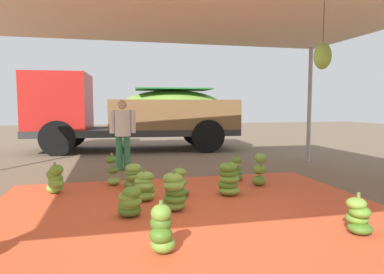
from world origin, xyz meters
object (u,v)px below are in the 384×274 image
at_px(banana_bunch_2, 134,177).
at_px(banana_bunch_9, 259,171).
at_px(banana_bunch_12, 130,202).
at_px(banana_bunch_5, 144,187).
at_px(worker_0, 123,129).
at_px(banana_bunch_3, 358,217).
at_px(cargo_truck_main, 129,111).
at_px(banana_bunch_7, 162,230).
at_px(banana_bunch_4, 55,180).
at_px(banana_bunch_0, 180,183).
at_px(banana_bunch_11, 229,180).
at_px(banana_bunch_10, 113,172).
at_px(banana_bunch_6, 174,193).
at_px(banana_bunch_8, 236,169).

bearing_deg(banana_bunch_2, banana_bunch_9, -6.69).
height_order(banana_bunch_2, banana_bunch_12, banana_bunch_2).
height_order(banana_bunch_5, worker_0, worker_0).
distance_m(banana_bunch_3, worker_0, 5.18).
relative_size(banana_bunch_2, worker_0, 0.31).
xyz_separation_m(cargo_truck_main, worker_0, (-0.33, -3.53, -0.34)).
bearing_deg(banana_bunch_7, banana_bunch_4, 116.93).
distance_m(banana_bunch_2, banana_bunch_3, 3.49).
xyz_separation_m(banana_bunch_5, worker_0, (-0.22, 2.63, 0.69)).
relative_size(cargo_truck_main, worker_0, 4.24).
bearing_deg(worker_0, banana_bunch_2, -86.52).
bearing_deg(banana_bunch_7, banana_bunch_12, 101.25).
height_order(banana_bunch_0, banana_bunch_11, banana_bunch_11).
bearing_deg(banana_bunch_2, banana_bunch_3, -49.45).
xyz_separation_m(banana_bunch_0, banana_bunch_11, (0.76, -0.10, 0.04)).
relative_size(banana_bunch_2, banana_bunch_9, 0.78).
relative_size(banana_bunch_3, banana_bunch_5, 0.97).
bearing_deg(banana_bunch_4, banana_bunch_0, -18.06).
relative_size(banana_bunch_0, banana_bunch_11, 0.89).
bearing_deg(banana_bunch_10, worker_0, 81.00).
xyz_separation_m(banana_bunch_12, worker_0, (0.04, 3.37, 0.71)).
bearing_deg(banana_bunch_3, banana_bunch_2, 130.55).
relative_size(banana_bunch_6, banana_bunch_9, 0.91).
relative_size(banana_bunch_4, banana_bunch_10, 0.88).
xyz_separation_m(banana_bunch_10, cargo_truck_main, (0.57, 5.04, 0.99)).
height_order(banana_bunch_3, banana_bunch_5, banana_bunch_5).
distance_m(cargo_truck_main, worker_0, 3.56).
relative_size(banana_bunch_8, banana_bunch_12, 1.17).
bearing_deg(banana_bunch_5, banana_bunch_9, 13.30).
distance_m(banana_bunch_12, worker_0, 3.44).
height_order(banana_bunch_2, banana_bunch_3, banana_bunch_2).
relative_size(banana_bunch_7, banana_bunch_10, 0.89).
height_order(banana_bunch_6, banana_bunch_7, banana_bunch_6).
xyz_separation_m(banana_bunch_3, banana_bunch_8, (-0.34, 2.90, 0.02)).
bearing_deg(banana_bunch_10, banana_bunch_9, -14.03).
height_order(banana_bunch_0, banana_bunch_4, banana_bunch_4).
relative_size(banana_bunch_12, worker_0, 0.28).
bearing_deg(banana_bunch_7, banana_bunch_11, 54.96).
bearing_deg(banana_bunch_3, worker_0, 117.69).
bearing_deg(banana_bunch_7, banana_bunch_8, 57.67).
distance_m(banana_bunch_8, banana_bunch_10, 2.28).
distance_m(banana_bunch_6, cargo_truck_main, 6.83).
bearing_deg(banana_bunch_7, banana_bunch_0, 74.01).
relative_size(banana_bunch_6, banana_bunch_11, 0.98).
relative_size(banana_bunch_5, worker_0, 0.30).
xyz_separation_m(banana_bunch_5, banana_bunch_6, (0.34, -0.60, 0.04)).
distance_m(banana_bunch_7, cargo_truck_main, 8.14).
distance_m(banana_bunch_6, banana_bunch_7, 1.37).
distance_m(banana_bunch_8, worker_0, 2.71).
bearing_deg(banana_bunch_0, banana_bunch_8, 35.46).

